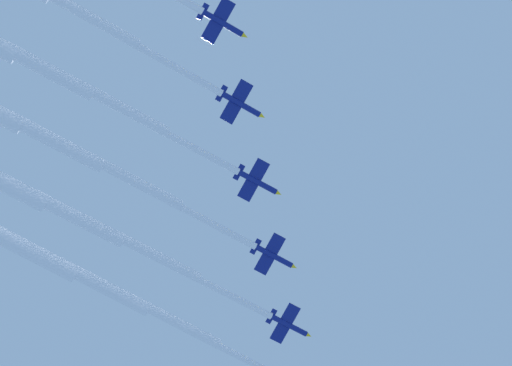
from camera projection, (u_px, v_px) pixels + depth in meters
name	position (u px, v px, depth m)	size (l,w,h in m)	color
jet_lead	(104.00, 287.00, 212.28)	(59.18, 54.27, 4.29)	navy
jet_port_inner	(75.00, 218.00, 206.04)	(61.42, 54.64, 4.23)	navy
jet_starboard_inner	(52.00, 141.00, 200.17)	(61.54, 55.15, 4.27)	navy
jet_port_mid	(46.00, 70.00, 195.47)	(57.79, 51.43, 4.22)	navy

